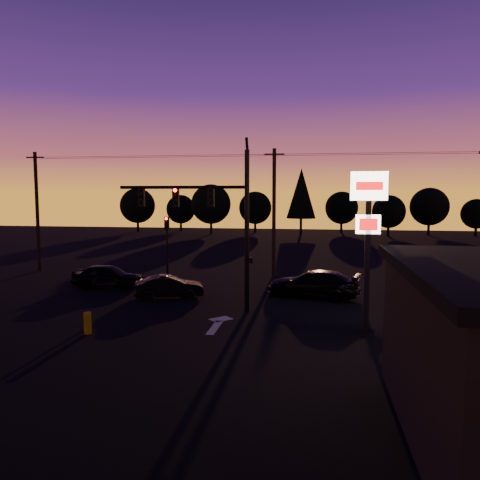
% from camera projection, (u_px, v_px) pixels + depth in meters
% --- Properties ---
extents(ground, '(120.00, 120.00, 0.00)m').
position_uv_depth(ground, '(198.00, 334.00, 19.69)').
color(ground, black).
rests_on(ground, ground).
extents(lane_arrow, '(1.20, 3.10, 0.01)m').
position_uv_depth(lane_arrow, '(218.00, 323.00, 21.25)').
color(lane_arrow, beige).
rests_on(lane_arrow, ground).
extents(traffic_signal_mast, '(6.79, 0.52, 8.58)m').
position_uv_depth(traffic_signal_mast, '(215.00, 213.00, 23.14)').
color(traffic_signal_mast, black).
rests_on(traffic_signal_mast, ground).
extents(secondary_signal, '(0.30, 0.31, 4.35)m').
position_uv_depth(secondary_signal, '(167.00, 239.00, 31.47)').
color(secondary_signal, black).
rests_on(secondary_signal, ground).
extents(pylon_sign, '(1.50, 0.28, 6.80)m').
position_uv_depth(pylon_sign, '(368.00, 217.00, 19.60)').
color(pylon_sign, black).
rests_on(pylon_sign, ground).
extents(utility_pole_0, '(1.40, 0.26, 9.00)m').
position_uv_depth(utility_pole_0, '(37.00, 211.00, 35.46)').
color(utility_pole_0, black).
rests_on(utility_pole_0, ground).
extents(utility_pole_1, '(1.40, 0.26, 9.00)m').
position_uv_depth(utility_pole_1, '(274.00, 212.00, 32.70)').
color(utility_pole_1, black).
rests_on(utility_pole_1, ground).
extents(power_wires, '(36.00, 1.22, 0.07)m').
position_uv_depth(power_wires, '(274.00, 155.00, 32.30)').
color(power_wires, black).
rests_on(power_wires, ground).
extents(bollard, '(0.30, 0.30, 0.91)m').
position_uv_depth(bollard, '(88.00, 323.00, 19.67)').
color(bollard, '#A69900').
rests_on(bollard, ground).
extents(tree_0, '(5.36, 5.36, 6.74)m').
position_uv_depth(tree_0, '(138.00, 206.00, 71.83)').
color(tree_0, black).
rests_on(tree_0, ground).
extents(tree_1, '(4.54, 4.54, 5.71)m').
position_uv_depth(tree_1, '(181.00, 209.00, 73.92)').
color(tree_1, black).
rests_on(tree_1, ground).
extents(tree_2, '(5.77, 5.78, 7.26)m').
position_uv_depth(tree_2, '(211.00, 204.00, 67.99)').
color(tree_2, black).
rests_on(tree_2, ground).
extents(tree_3, '(4.95, 4.95, 6.22)m').
position_uv_depth(tree_3, '(255.00, 208.00, 71.06)').
color(tree_3, black).
rests_on(tree_3, ground).
extents(tree_4, '(4.18, 4.18, 9.50)m').
position_uv_depth(tree_4, '(301.00, 193.00, 66.82)').
color(tree_4, black).
rests_on(tree_4, ground).
extents(tree_5, '(4.95, 4.95, 6.22)m').
position_uv_depth(tree_5, '(342.00, 208.00, 71.03)').
color(tree_5, black).
rests_on(tree_5, ground).
extents(tree_6, '(4.54, 4.54, 5.71)m').
position_uv_depth(tree_6, '(389.00, 212.00, 64.24)').
color(tree_6, black).
rests_on(tree_6, ground).
extents(tree_7, '(5.36, 5.36, 6.74)m').
position_uv_depth(tree_7, '(429.00, 207.00, 66.21)').
color(tree_7, black).
rests_on(tree_7, ground).
extents(tree_8, '(4.12, 4.12, 5.19)m').
position_uv_depth(tree_8, '(477.00, 214.00, 64.39)').
color(tree_8, black).
rests_on(tree_8, ground).
extents(car_left, '(4.38, 1.82, 1.48)m').
position_uv_depth(car_left, '(108.00, 276.00, 29.35)').
color(car_left, black).
rests_on(car_left, ground).
extents(car_mid, '(4.06, 2.49, 1.26)m').
position_uv_depth(car_mid, '(169.00, 287.00, 26.50)').
color(car_mid, black).
rests_on(car_mid, ground).
extents(car_right, '(5.66, 3.42, 1.54)m').
position_uv_depth(car_right, '(313.00, 284.00, 26.64)').
color(car_right, black).
rests_on(car_right, ground).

